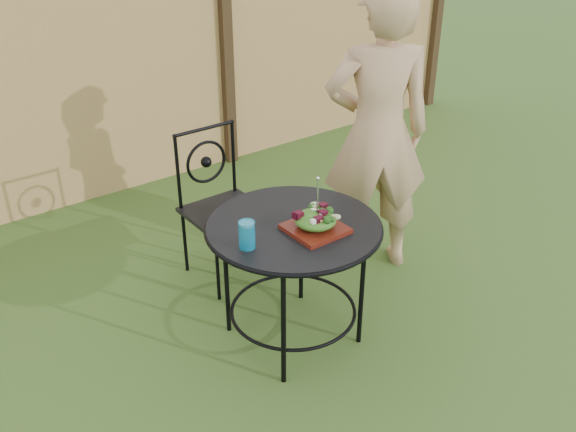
# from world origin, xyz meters

# --- Properties ---
(ground) EXTENTS (60.00, 60.00, 0.00)m
(ground) POSITION_xyz_m (0.00, 0.00, 0.00)
(ground) COLOR #284516
(ground) RESTS_ON ground
(fence) EXTENTS (8.00, 0.12, 1.90)m
(fence) POSITION_xyz_m (-0.00, 2.19, 0.95)
(fence) COLOR #DFB36E
(fence) RESTS_ON ground
(patio_table) EXTENTS (0.92, 0.92, 0.72)m
(patio_table) POSITION_xyz_m (0.25, -0.14, 0.59)
(patio_table) COLOR black
(patio_table) RESTS_ON ground
(patio_chair) EXTENTS (0.46, 0.46, 0.95)m
(patio_chair) POSITION_xyz_m (0.30, 0.66, 0.50)
(patio_chair) COLOR black
(patio_chair) RESTS_ON ground
(diner) EXTENTS (0.79, 0.72, 1.82)m
(diner) POSITION_xyz_m (1.14, 0.19, 0.91)
(diner) COLOR tan
(diner) RESTS_ON ground
(salad_plate) EXTENTS (0.27, 0.27, 0.02)m
(salad_plate) POSITION_xyz_m (0.29, -0.26, 0.74)
(salad_plate) COLOR #431109
(salad_plate) RESTS_ON patio_table
(salad) EXTENTS (0.21, 0.21, 0.08)m
(salad) POSITION_xyz_m (0.29, -0.26, 0.79)
(salad) COLOR #235614
(salad) RESTS_ON salad_plate
(fork) EXTENTS (0.01, 0.01, 0.18)m
(fork) POSITION_xyz_m (0.30, -0.26, 0.92)
(fork) COLOR silver
(fork) RESTS_ON salad
(drinking_glass) EXTENTS (0.08, 0.08, 0.14)m
(drinking_glass) POSITION_xyz_m (-0.07, -0.19, 0.79)
(drinking_glass) COLOR #0D77A1
(drinking_glass) RESTS_ON patio_table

